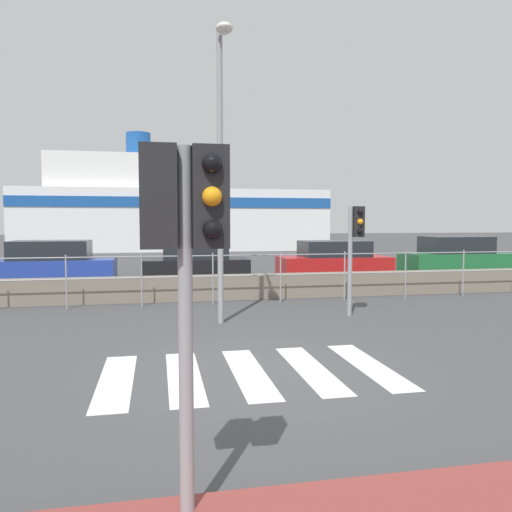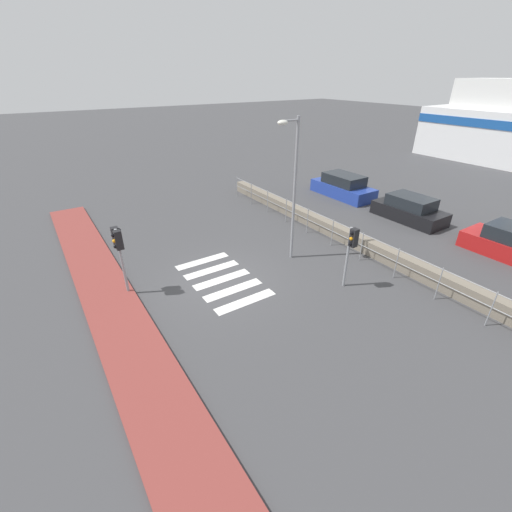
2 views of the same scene
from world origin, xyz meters
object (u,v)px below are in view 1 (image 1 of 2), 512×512
object	(u,v)px
parked_car_black	(195,263)
parked_car_green	(455,257)
traffic_light_near	(185,230)
parked_car_red	(334,261)
traffic_light_far	(355,236)
ferry_boat	(168,211)
parked_car_blue	(51,264)
streetlamp	(221,144)

from	to	relation	value
parked_car_black	parked_car_green	distance (m)	10.71
traffic_light_near	parked_car_red	size ratio (longest dim) A/B	0.61
traffic_light_far	ferry_boat	world-z (taller)	ferry_boat
parked_car_black	parked_car_red	size ratio (longest dim) A/B	0.91
parked_car_blue	parked_car_black	world-z (taller)	parked_car_blue
ferry_boat	parked_car_blue	size ratio (longest dim) A/B	5.12
traffic_light_near	parked_car_black	distance (m)	15.27
streetlamp	ferry_boat	size ratio (longest dim) A/B	0.27
streetlamp	parked_car_black	distance (m)	9.01
parked_car_red	ferry_boat	bearing A→B (deg)	106.55
parked_car_black	streetlamp	bearing A→B (deg)	-90.58
traffic_light_near	ferry_boat	distance (m)	35.21
traffic_light_near	parked_car_blue	size ratio (longest dim) A/B	0.60
ferry_boat	parked_car_black	xyz separation A→B (m)	(0.53, -20.04, -2.36)
traffic_light_near	streetlamp	bearing A→B (deg)	80.68
traffic_light_near	parked_car_blue	world-z (taller)	traffic_light_near
parked_car_black	parked_car_blue	bearing A→B (deg)	-180.00
ferry_boat	streetlamp	bearing A→B (deg)	-89.11
traffic_light_far	parked_car_red	xyz separation A→B (m)	(2.46, 8.05, -1.22)
traffic_light_near	traffic_light_far	xyz separation A→B (m)	(4.15, 7.10, -0.26)
traffic_light_near	streetlamp	size ratio (longest dim) A/B	0.44
parked_car_blue	parked_car_red	distance (m)	10.46
traffic_light_far	parked_car_blue	xyz separation A→B (m)	(-8.00, 8.05, -1.19)
parked_car_blue	parked_car_black	xyz separation A→B (m)	(5.03, 0.00, -0.04)
streetlamp	traffic_light_far	bearing A→B (deg)	7.66
traffic_light_near	streetlamp	world-z (taller)	streetlamp
traffic_light_near	ferry_boat	world-z (taller)	ferry_boat
parked_car_blue	parked_car_red	size ratio (longest dim) A/B	1.01
streetlamp	parked_car_red	world-z (taller)	streetlamp
traffic_light_far	ferry_boat	xyz separation A→B (m)	(-3.50, 28.09, 1.13)
ferry_boat	parked_car_black	size ratio (longest dim) A/B	5.71
ferry_boat	traffic_light_near	bearing A→B (deg)	-91.07
parked_car_red	parked_car_blue	bearing A→B (deg)	-180.00
traffic_light_far	streetlamp	distance (m)	3.60
traffic_light_near	parked_car_red	xyz separation A→B (m)	(6.61, 15.16, -1.48)
streetlamp	traffic_light_near	bearing A→B (deg)	-99.32
parked_car_black	parked_car_red	xyz separation A→B (m)	(5.43, 0.00, 0.01)
ferry_boat	parked_car_blue	xyz separation A→B (m)	(-4.51, -20.04, -2.32)
parked_car_blue	parked_car_black	distance (m)	5.03
traffic_light_far	parked_car_black	distance (m)	8.67
parked_car_red	traffic_light_far	bearing A→B (deg)	-106.98
traffic_light_near	traffic_light_far	bearing A→B (deg)	59.69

